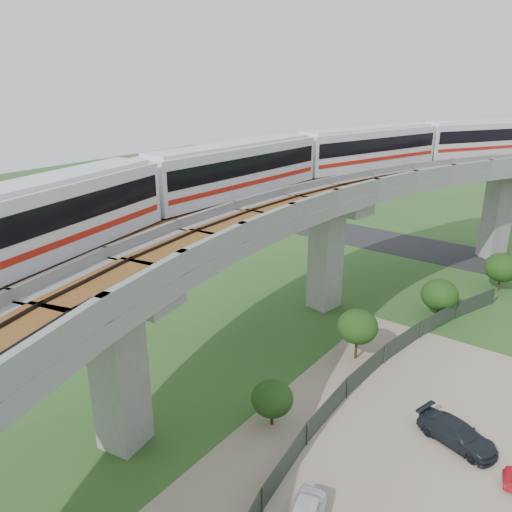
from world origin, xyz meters
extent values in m
plane|color=#2A5220|center=(0.00, 0.00, 0.00)|extent=(160.00, 160.00, 0.00)
cube|color=gray|center=(14.00, -2.00, 0.02)|extent=(18.00, 26.00, 0.04)
cube|color=#232326|center=(0.00, 30.00, 0.01)|extent=(60.00, 8.00, 0.03)
cube|color=#99968E|center=(9.12, 31.80, 4.20)|extent=(2.86, 2.93, 8.40)
cube|color=#99968E|center=(9.12, 31.80, 9.00)|extent=(7.21, 5.74, 1.20)
cube|color=#99968E|center=(0.91, 10.42, 4.20)|extent=(2.35, 2.51, 8.40)
cube|color=#99968E|center=(0.91, 10.42, 9.00)|extent=(7.31, 3.58, 1.20)
cube|color=#99968E|center=(0.91, -10.42, 4.20)|extent=(2.35, 2.51, 8.40)
cube|color=#99968E|center=(0.91, -10.42, 9.00)|extent=(7.31, 3.58, 1.20)
cube|color=gray|center=(6.19, 26.54, 10.00)|extent=(16.42, 20.91, 0.80)
cube|color=gray|center=(2.33, 28.44, 10.90)|extent=(8.66, 17.08, 1.00)
cube|color=gray|center=(10.04, 24.64, 10.90)|extent=(8.66, 17.08, 1.00)
cube|color=brown|center=(4.21, 27.51, 10.46)|extent=(10.68, 18.08, 0.12)
cube|color=black|center=(4.21, 27.51, 10.58)|extent=(9.69, 17.59, 0.12)
cube|color=brown|center=(8.16, 25.56, 10.46)|extent=(10.68, 18.08, 0.12)
cube|color=black|center=(8.16, 25.56, 10.58)|extent=(9.69, 17.59, 0.12)
cube|color=gray|center=(0.70, 9.13, 10.00)|extent=(11.77, 20.03, 0.80)
cube|color=gray|center=(-3.55, 9.78, 10.90)|extent=(3.22, 18.71, 1.00)
cube|color=gray|center=(4.95, 8.47, 10.90)|extent=(3.22, 18.71, 1.00)
cube|color=brown|center=(-1.48, 9.46, 10.46)|extent=(5.44, 19.05, 0.12)
cube|color=black|center=(-1.48, 9.46, 10.58)|extent=(4.35, 18.88, 0.12)
cube|color=brown|center=(2.87, 8.79, 10.46)|extent=(5.44, 19.05, 0.12)
cube|color=black|center=(2.87, 8.79, 10.58)|extent=(4.35, 18.88, 0.12)
cube|color=gray|center=(0.70, -9.13, 10.00)|extent=(11.77, 20.03, 0.80)
cube|color=gray|center=(-3.55, -9.78, 10.90)|extent=(3.22, 18.71, 1.00)
cube|color=gray|center=(4.95, -8.47, 10.90)|extent=(3.22, 18.71, 1.00)
cube|color=brown|center=(-1.48, -9.46, 10.46)|extent=(5.44, 19.05, 0.12)
cube|color=black|center=(-1.48, -9.46, 10.58)|extent=(4.35, 18.88, 0.12)
cube|color=brown|center=(2.87, -8.79, 10.46)|extent=(5.44, 19.05, 0.12)
cube|color=black|center=(2.87, -8.79, 10.58)|extent=(4.35, 18.88, 0.12)
cube|color=silver|center=(-0.87, -12.80, 12.24)|extent=(5.73, 15.23, 3.20)
cube|color=silver|center=(-0.87, -12.80, 13.94)|extent=(5.05, 14.39, 0.22)
cube|color=black|center=(-0.87, -12.80, 12.69)|extent=(5.66, 14.66, 1.15)
cube|color=red|center=(-0.87, -12.80, 11.49)|extent=(5.66, 14.66, 0.30)
cube|color=black|center=(-0.87, -12.80, 10.78)|extent=(4.48, 12.87, 0.28)
cube|color=silver|center=(-2.14, 2.71, 12.24)|extent=(3.35, 15.10, 3.20)
cube|color=silver|center=(-2.14, 2.71, 13.94)|extent=(2.78, 14.33, 0.22)
cube|color=black|center=(-2.14, 2.71, 12.69)|extent=(3.38, 14.51, 1.15)
cube|color=red|center=(-2.14, 2.71, 11.49)|extent=(3.38, 14.51, 0.30)
cube|color=black|center=(-2.14, 2.71, 10.78)|extent=(2.45, 12.82, 0.28)
cube|color=silver|center=(0.47, 18.04, 12.24)|extent=(6.94, 15.14, 3.20)
cube|color=silver|center=(0.47, 18.04, 13.94)|extent=(6.20, 14.26, 0.22)
cube|color=black|center=(0.47, 18.04, 12.69)|extent=(6.82, 14.58, 1.15)
cube|color=red|center=(0.47, 18.04, 11.49)|extent=(6.82, 14.58, 0.30)
cube|color=black|center=(0.47, 18.04, 10.78)|extent=(5.52, 12.75, 0.28)
cube|color=silver|center=(6.82, 32.25, 12.24)|extent=(10.09, 14.23, 3.20)
cube|color=silver|center=(6.82, 32.25, 13.94)|extent=(9.24, 13.30, 0.22)
cube|color=black|center=(6.82, 32.25, 12.69)|extent=(9.83, 13.74, 1.15)
cube|color=red|center=(6.82, 32.25, 11.49)|extent=(9.83, 13.74, 0.30)
cube|color=black|center=(6.82, 32.25, 10.78)|extent=(8.24, 11.89, 0.28)
cylinder|color=#2D382D|center=(12.25, 19.29, 0.75)|extent=(0.08, 0.08, 1.50)
cube|color=#2D382D|center=(11.38, 16.98, 0.75)|extent=(1.69, 4.77, 1.40)
cylinder|color=#2D382D|center=(10.62, 14.63, 0.75)|extent=(0.08, 0.08, 1.50)
cube|color=#2D382D|center=(9.98, 12.24, 0.75)|extent=(1.23, 4.91, 1.40)
cylinder|color=#2D382D|center=(9.45, 9.83, 0.75)|extent=(0.08, 0.08, 1.50)
cube|color=#2D382D|center=(9.03, 7.39, 0.75)|extent=(0.75, 4.99, 1.40)
cylinder|color=#2D382D|center=(8.74, 4.94, 0.75)|extent=(0.08, 0.08, 1.50)
cube|color=#2D382D|center=(8.56, 2.47, 0.75)|extent=(0.27, 5.04, 1.40)
cylinder|color=#2D382D|center=(8.50, 0.00, 0.75)|extent=(0.08, 0.08, 1.50)
cube|color=#2D382D|center=(8.56, -2.47, 0.75)|extent=(0.27, 5.04, 1.40)
cylinder|color=#2D382D|center=(8.74, -4.94, 0.75)|extent=(0.08, 0.08, 1.50)
cube|color=#2D382D|center=(9.03, -7.39, 0.75)|extent=(0.75, 4.99, 1.40)
cylinder|color=#2D382D|center=(9.45, -9.83, 0.75)|extent=(0.08, 0.08, 1.50)
cylinder|color=#382314|center=(11.96, 22.62, 0.68)|extent=(0.18, 0.18, 1.35)
ellipsoid|color=#143310|center=(11.96, 22.62, 2.25)|extent=(3.01, 3.01, 2.56)
cylinder|color=#382314|center=(9.22, 14.17, 0.52)|extent=(0.18, 0.18, 1.04)
ellipsoid|color=#143310|center=(9.22, 14.17, 1.91)|extent=(2.91, 2.91, 2.47)
cylinder|color=#382314|center=(6.89, 4.37, 0.83)|extent=(0.18, 0.18, 1.66)
ellipsoid|color=#143310|center=(6.89, 4.37, 2.47)|extent=(2.73, 2.73, 2.32)
cylinder|color=#382314|center=(6.28, -4.66, 0.51)|extent=(0.18, 0.18, 1.02)
ellipsoid|color=#143310|center=(6.28, -4.66, 1.71)|extent=(2.33, 2.33, 1.98)
imported|color=black|center=(14.91, -0.08, 0.65)|extent=(4.53, 2.77, 1.23)
camera|label=1|loc=(19.38, -23.44, 18.27)|focal=35.00mm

